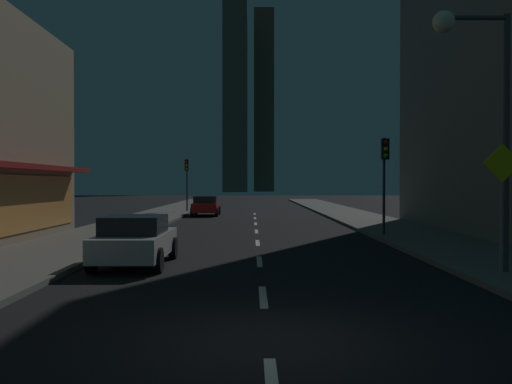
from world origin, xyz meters
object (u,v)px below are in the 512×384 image
Objects in this scene: street_lamp_right at (474,77)px; car_parked_near at (135,240)px; traffic_light_far_left at (187,173)px; pedestrian_crossing_sign at (502,199)px; fire_hydrant_far_left at (128,225)px; traffic_light_near_right at (385,164)px; car_parked_far at (206,206)px.

car_parked_near is at bearing 167.12° from street_lamp_right.
pedestrian_crossing_sign is (11.10, -32.06, -1.18)m from traffic_light_far_left.
fire_hydrant_far_left is at bearing -91.17° from traffic_light_far_left.
fire_hydrant_far_left is 0.16× the size of traffic_light_near_right.
street_lamp_right is (-0.12, -9.81, 1.87)m from traffic_light_near_right.
pedestrian_crossing_sign reaches higher than car_parked_far.
fire_hydrant_far_left is 17.05m from pedestrian_crossing_sign.
traffic_light_far_left is at bearing 109.36° from street_lamp_right.
pedestrian_crossing_sign reaches higher than fire_hydrant_far_left.
car_parked_far is 5.27m from traffic_light_far_left.
street_lamp_right reaches higher than pedestrian_crossing_sign.
car_parked_far is (0.00, 24.65, 0.00)m from car_parked_near.
traffic_light_far_left is (-1.90, 4.26, 2.45)m from car_parked_far.
car_parked_far is at bearing 108.59° from street_lamp_right.
traffic_light_near_right and traffic_light_far_left have the same top height.
street_lamp_right reaches higher than fire_hydrant_far_left.
car_parked_far is at bearing 81.45° from fire_hydrant_far_left.
fire_hydrant_far_left is 19.76m from traffic_light_far_left.
fire_hydrant_far_left is 0.10× the size of street_lamp_right.
traffic_light_near_right is at bearing -61.69° from car_parked_far.
traffic_light_far_left reaches higher than pedestrian_crossing_sign.
car_parked_far is 1.01× the size of traffic_light_near_right.
car_parked_near is 24.65m from car_parked_far.
traffic_light_near_right is 10.96m from pedestrian_crossing_sign.
traffic_light_far_left is (-1.90, 28.91, 2.45)m from car_parked_near.
fire_hydrant_far_left is 0.16× the size of traffic_light_far_left.
car_parked_near is 29.08m from traffic_light_far_left.
traffic_light_far_left reaches higher than fire_hydrant_far_left.
traffic_light_near_right is at bearing -7.96° from fire_hydrant_far_left.
fire_hydrant_far_left is at bearing 134.69° from street_lamp_right.
car_parked_far is 1.34× the size of pedestrian_crossing_sign.
car_parked_near is at bearing 161.13° from pedestrian_crossing_sign.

